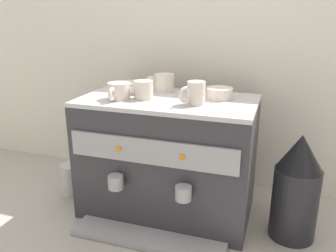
{
  "coord_description": "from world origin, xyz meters",
  "views": [
    {
      "loc": [
        0.41,
        -1.23,
        0.79
      ],
      "look_at": [
        0.0,
        0.0,
        0.36
      ],
      "focal_mm": 37.55,
      "sensor_mm": 36.0,
      "label": 1
    }
  ],
  "objects": [
    {
      "name": "espresso_machine",
      "position": [
        0.0,
        -0.0,
        0.23
      ],
      "size": [
        0.66,
        0.48,
        0.47
      ],
      "color": "#2D2D33",
      "rests_on": "ground_plane"
    },
    {
      "name": "ceramic_cup_2",
      "position": [
        0.12,
        -0.06,
        0.51
      ],
      "size": [
        0.08,
        0.09,
        0.08
      ],
      "color": "beige",
      "rests_on": "espresso_machine"
    },
    {
      "name": "milk_pitcher",
      "position": [
        -0.45,
        -0.02,
        0.07
      ],
      "size": [
        0.09,
        0.09,
        0.14
      ],
      "primitive_type": "cylinder",
      "color": "#B7B7BC",
      "rests_on": "ground_plane"
    },
    {
      "name": "ceramic_cup_1",
      "position": [
        -0.06,
        0.11,
        0.51
      ],
      "size": [
        0.12,
        0.08,
        0.07
      ],
      "color": "beige",
      "rests_on": "espresso_machine"
    },
    {
      "name": "ceramic_cup_3",
      "position": [
        -0.17,
        -0.07,
        0.5
      ],
      "size": [
        0.08,
        0.12,
        0.06
      ],
      "color": "beige",
      "rests_on": "espresso_machine"
    },
    {
      "name": "ceramic_bowl_1",
      "position": [
        0.18,
        0.06,
        0.49
      ],
      "size": [
        0.1,
        0.1,
        0.04
      ],
      "color": "beige",
      "rests_on": "espresso_machine"
    },
    {
      "name": "ceramic_cup_0",
      "position": [
        -0.09,
        -0.04,
        0.51
      ],
      "size": [
        0.11,
        0.07,
        0.07
      ],
      "color": "beige",
      "rests_on": "espresso_machine"
    },
    {
      "name": "tiled_backsplash_wall",
      "position": [
        0.0,
        0.33,
        0.5
      ],
      "size": [
        2.8,
        0.03,
        1.0
      ],
      "primitive_type": "cube",
      "color": "silver",
      "rests_on": "ground_plane"
    },
    {
      "name": "ground_plane",
      "position": [
        0.0,
        0.0,
        0.0
      ],
      "size": [
        4.0,
        4.0,
        0.0
      ],
      "primitive_type": "plane",
      "color": "#9E998E"
    },
    {
      "name": "coffee_grinder",
      "position": [
        0.49,
        -0.03,
        0.2
      ],
      "size": [
        0.16,
        0.16,
        0.39
      ],
      "color": "black",
      "rests_on": "ground_plane"
    },
    {
      "name": "ceramic_bowl_0",
      "position": [
        -0.19,
        0.09,
        0.49
      ],
      "size": [
        0.1,
        0.1,
        0.03
      ],
      "color": "beige",
      "rests_on": "espresso_machine"
    }
  ]
}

